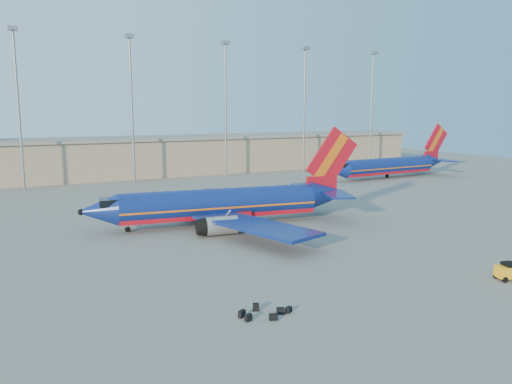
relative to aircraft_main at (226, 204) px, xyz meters
The scene contains 7 objects.
ground 6.39m from the aircraft_main, 46.06° to the right, with size 220.00×220.00×0.00m, color slate.
terminal_building 55.63m from the aircraft_main, 75.36° to the left, with size 122.00×16.00×8.50m.
light_mast_row 45.30m from the aircraft_main, 77.78° to the left, with size 101.60×1.60×28.65m.
aircraft_main is the anchor object (origin of this frame).
aircraft_second 55.11m from the aircraft_main, 25.87° to the left, with size 33.83×13.17×11.45m.
baggage_tug 32.97m from the aircraft_main, 67.49° to the right, with size 2.39×1.80×1.53m.
luggage_pile 28.97m from the aircraft_main, 109.08° to the right, with size 3.97×2.53×0.54m.
Camera 1 is at (-29.58, -52.19, 14.27)m, focal length 35.00 mm.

